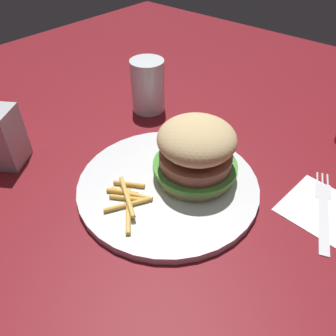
% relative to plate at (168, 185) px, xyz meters
% --- Properties ---
extents(ground_plane, '(1.60, 1.60, 0.00)m').
position_rel_plate_xyz_m(ground_plane, '(0.01, 0.01, -0.01)').
color(ground_plane, maroon).
extents(plate, '(0.29, 0.29, 0.01)m').
position_rel_plate_xyz_m(plate, '(0.00, 0.00, 0.00)').
color(plate, silver).
rests_on(plate, ground_plane).
extents(sandwich, '(0.13, 0.13, 0.10)m').
position_rel_plate_xyz_m(sandwich, '(-0.04, 0.02, 0.06)').
color(sandwich, tan).
rests_on(sandwich, plate).
extents(fries_pile, '(0.09, 0.09, 0.01)m').
position_rel_plate_xyz_m(fries_pile, '(0.07, -0.02, 0.01)').
color(fries_pile, gold).
rests_on(fries_pile, plate).
extents(napkin, '(0.12, 0.12, 0.00)m').
position_rel_plate_xyz_m(napkin, '(-0.12, 0.21, -0.01)').
color(napkin, white).
rests_on(napkin, ground_plane).
extents(fork, '(0.17, 0.08, 0.00)m').
position_rel_plate_xyz_m(fork, '(-0.12, 0.21, -0.00)').
color(fork, silver).
rests_on(fork, napkin).
extents(drink_glass, '(0.07, 0.07, 0.11)m').
position_rel_plate_xyz_m(drink_glass, '(-0.16, -0.19, 0.04)').
color(drink_glass, silver).
rests_on(drink_glass, ground_plane).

